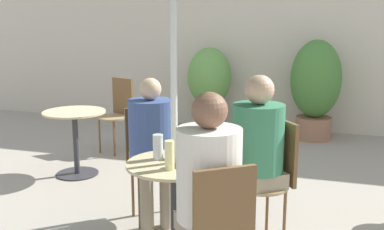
# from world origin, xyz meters

# --- Properties ---
(storefront_wall) EXTENTS (10.00, 0.06, 3.00)m
(storefront_wall) POSITION_xyz_m (0.00, 4.10, 1.50)
(storefront_wall) COLOR beige
(storefront_wall) RESTS_ON ground_plane
(cafe_table_near) EXTENTS (0.66, 0.66, 0.71)m
(cafe_table_near) POSITION_xyz_m (-0.01, -0.07, 0.49)
(cafe_table_near) COLOR #2D2D33
(cafe_table_near) RESTS_ON ground_plane
(cafe_table_far) EXTENTS (0.66, 0.66, 0.71)m
(cafe_table_far) POSITION_xyz_m (-1.62, 1.29, 0.49)
(cafe_table_far) COLOR #2D2D33
(cafe_table_far) RESTS_ON ground_plane
(bistro_chair_1) EXTENTS (0.45, 0.45, 0.94)m
(bistro_chair_1) POSITION_xyz_m (0.60, 0.39, 0.56)
(bistro_chair_1) COLOR #997F56
(bistro_chair_1) RESTS_ON ground_plane
(bistro_chair_2) EXTENTS (0.45, 0.45, 0.94)m
(bistro_chair_2) POSITION_xyz_m (-0.46, 0.54, 0.56)
(bistro_chair_2) COLOR #997F56
(bistro_chair_2) RESTS_ON ground_plane
(bistro_chair_4) EXTENTS (0.42, 0.43, 0.94)m
(bistro_chair_4) POSITION_xyz_m (-1.59, 2.27, 0.56)
(bistro_chair_4) COLOR #997F56
(bistro_chair_4) RESTS_ON ground_plane
(seated_person_0) EXTENTS (0.44, 0.45, 1.28)m
(seated_person_0) POSITION_xyz_m (0.36, -0.56, 0.76)
(seated_person_0) COLOR gray
(seated_person_0) RESTS_ON ground_plane
(seated_person_1) EXTENTS (0.47, 0.46, 1.28)m
(seated_person_1) POSITION_xyz_m (0.48, 0.30, 0.75)
(seated_person_1) COLOR gray
(seated_person_1) RESTS_ON ground_plane
(seated_person_2) EXTENTS (0.45, 0.46, 1.21)m
(seated_person_2) POSITION_xyz_m (-0.37, 0.42, 0.72)
(seated_person_2) COLOR gray
(seated_person_2) RESTS_ON ground_plane
(beer_glass_0) EXTENTS (0.06, 0.06, 0.15)m
(beer_glass_0) POSITION_xyz_m (0.01, 0.07, 0.78)
(beer_glass_0) COLOR silver
(beer_glass_0) RESTS_ON cafe_table_near
(beer_glass_1) EXTENTS (0.07, 0.07, 0.18)m
(beer_glass_1) POSITION_xyz_m (-0.14, -0.02, 0.79)
(beer_glass_1) COLOR silver
(beer_glass_1) RESTS_ON cafe_table_near
(beer_glass_2) EXTENTS (0.06, 0.06, 0.19)m
(beer_glass_2) POSITION_xyz_m (0.01, -0.21, 0.80)
(beer_glass_2) COLOR beige
(beer_glass_2) RESTS_ON cafe_table_near
(beer_glass_3) EXTENTS (0.07, 0.07, 0.18)m
(beer_glass_3) POSITION_xyz_m (0.13, -0.07, 0.80)
(beer_glass_3) COLOR beige
(beer_glass_3) RESTS_ON cafe_table_near
(potted_plant_0) EXTENTS (0.66, 0.66, 1.26)m
(potted_plant_0) POSITION_xyz_m (-0.77, 3.69, 0.75)
(potted_plant_0) COLOR brown
(potted_plant_0) RESTS_ON ground_plane
(potted_plant_1) EXTENTS (0.70, 0.70, 1.40)m
(potted_plant_1) POSITION_xyz_m (0.78, 3.63, 0.77)
(potted_plant_1) COLOR #93664C
(potted_plant_1) RESTS_ON ground_plane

